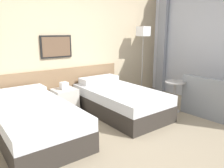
# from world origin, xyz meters

# --- Properties ---
(ground_plane) EXTENTS (16.00, 16.00, 0.00)m
(ground_plane) POSITION_xyz_m (0.00, 0.00, 0.00)
(ground_plane) COLOR gray
(wall_headboard) EXTENTS (10.00, 0.10, 2.70)m
(wall_headboard) POSITION_xyz_m (-0.02, 1.97, 1.30)
(wall_headboard) COLOR #C6B28E
(wall_headboard) RESTS_ON ground_plane
(bed_near_door) EXTENTS (1.05, 1.92, 0.62)m
(bed_near_door) POSITION_xyz_m (-1.12, 0.96, 0.25)
(bed_near_door) COLOR #332D28
(bed_near_door) RESTS_ON ground_plane
(bed_near_window) EXTENTS (1.05, 1.92, 0.62)m
(bed_near_window) POSITION_xyz_m (0.55, 0.96, 0.25)
(bed_near_window) COLOR #332D28
(bed_near_window) RESTS_ON ground_plane
(nightstand) EXTENTS (0.44, 0.41, 0.61)m
(nightstand) POSITION_xyz_m (-0.28, 1.65, 0.25)
(nightstand) COLOR beige
(nightstand) RESTS_ON ground_plane
(floor_lamp) EXTENTS (0.24, 0.24, 1.70)m
(floor_lamp) POSITION_xyz_m (1.77, 1.57, 1.43)
(floor_lamp) COLOR #9E9993
(floor_lamp) RESTS_ON ground_plane
(side_table) EXTENTS (0.40, 0.40, 0.61)m
(side_table) POSITION_xyz_m (1.49, 0.36, 0.42)
(side_table) COLOR gray
(side_table) RESTS_ON ground_plane
(armchair) EXTENTS (0.79, 0.88, 0.76)m
(armchair) POSITION_xyz_m (1.95, -0.15, 0.25)
(armchair) COLOR gray
(armchair) RESTS_ON ground_plane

